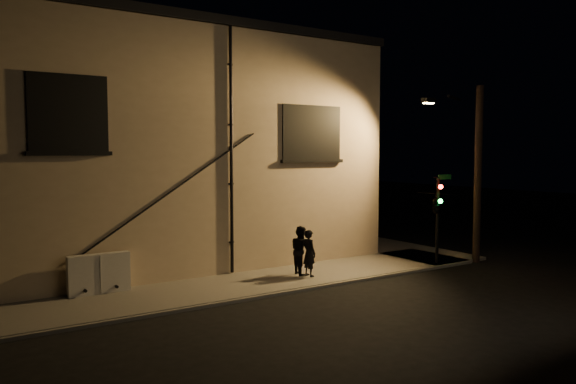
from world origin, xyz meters
TOP-DOWN VIEW (x-y plane):
  - ground at (0.00, 0.00)m, footprint 90.00×90.00m
  - sidewalk at (1.22, 4.39)m, footprint 21.00×16.00m
  - building at (-3.00, 8.99)m, footprint 16.20×12.23m
  - utility_cabinet at (-6.33, 2.70)m, footprint 1.79×0.30m
  - pedestrian_a at (0.15, 1.12)m, footprint 0.40×0.59m
  - pedestrian_b at (0.10, 1.52)m, footprint 0.75×0.90m
  - traffic_signal at (5.27, 0.19)m, footprint 1.16×1.93m
  - streetlamp_pole at (7.20, 0.03)m, footprint 2.02×1.38m

SIDE VIEW (x-z plane):
  - ground at x=0.00m, z-range 0.00..0.00m
  - sidewalk at x=1.22m, z-range 0.00..0.12m
  - utility_cabinet at x=-6.33m, z-range 0.12..1.30m
  - pedestrian_a at x=0.15m, z-range 0.12..1.68m
  - pedestrian_b at x=0.10m, z-range 0.12..1.77m
  - traffic_signal at x=5.27m, z-range 0.69..4.00m
  - streetlamp_pole at x=7.20m, z-range 0.24..7.04m
  - building at x=-3.00m, z-range 0.00..8.80m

